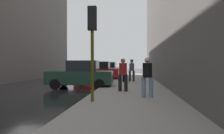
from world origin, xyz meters
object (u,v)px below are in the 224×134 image
at_px(parked_dark_green_sedan, 81,75).
at_px(fire_hydrant, 111,79).
at_px(parked_silver_sedan, 107,69).
at_px(traffic_light, 92,33).
at_px(pedestrian_in_jeans, 147,75).
at_px(pedestrian_in_red_jacket, 123,73).
at_px(rolling_suitcase, 125,78).
at_px(parked_red_hatchback, 98,71).
at_px(pedestrian_with_beanie, 132,69).

xyz_separation_m(parked_dark_green_sedan, fire_hydrant, (1.80, 1.90, -0.35)).
bearing_deg(parked_silver_sedan, traffic_light, -84.57).
bearing_deg(pedestrian_in_jeans, traffic_light, -150.03).
bearing_deg(pedestrian_in_red_jacket, parked_silver_sedan, 99.94).
bearing_deg(parked_dark_green_sedan, rolling_suitcase, 51.06).
height_order(parked_dark_green_sedan, traffic_light, traffic_light).
relative_size(parked_red_hatchback, pedestrian_with_beanie, 2.37).
bearing_deg(traffic_light, rolling_suitcase, 84.54).
distance_m(pedestrian_with_beanie, pedestrian_in_red_jacket, 6.72).
distance_m(fire_hydrant, pedestrian_in_jeans, 6.81).
bearing_deg(rolling_suitcase, pedestrian_with_beanie, 52.50).
height_order(pedestrian_in_jeans, rolling_suitcase, pedestrian_in_jeans).
distance_m(pedestrian_with_beanie, rolling_suitcase, 1.10).
xyz_separation_m(parked_red_hatchback, rolling_suitcase, (2.73, -3.43, -0.36)).
height_order(parked_silver_sedan, pedestrian_in_red_jacket, pedestrian_in_red_jacket).
bearing_deg(parked_red_hatchback, rolling_suitcase, -51.56).
xyz_separation_m(parked_silver_sedan, fire_hydrant, (1.80, -11.84, -0.35)).
distance_m(parked_red_hatchback, pedestrian_in_red_jacket, 9.86).
distance_m(parked_dark_green_sedan, traffic_light, 6.34).
height_order(traffic_light, pedestrian_in_jeans, traffic_light).
relative_size(parked_silver_sedan, fire_hydrant, 5.99).
height_order(pedestrian_in_red_jacket, rolling_suitcase, pedestrian_in_red_jacket).
xyz_separation_m(parked_dark_green_sedan, pedestrian_with_beanie, (3.27, 4.08, 0.29)).
relative_size(fire_hydrant, pedestrian_in_jeans, 0.41).
xyz_separation_m(traffic_light, pedestrian_with_beanie, (1.42, 9.84, -1.62)).
height_order(parked_dark_green_sedan, pedestrian_in_jeans, pedestrian_in_jeans).
bearing_deg(rolling_suitcase, fire_hydrant, -122.02).
relative_size(pedestrian_in_red_jacket, rolling_suitcase, 1.64).
relative_size(traffic_light, pedestrian_in_jeans, 2.11).
relative_size(parked_red_hatchback, pedestrian_in_red_jacket, 2.46).
relative_size(parked_silver_sedan, rolling_suitcase, 4.06).
height_order(parked_red_hatchback, parked_silver_sedan, same).
height_order(parked_red_hatchback, rolling_suitcase, parked_red_hatchback).
bearing_deg(rolling_suitcase, parked_dark_green_sedan, -128.94).
bearing_deg(traffic_light, fire_hydrant, 90.37).
height_order(traffic_light, pedestrian_in_red_jacket, traffic_light).
height_order(parked_silver_sedan, rolling_suitcase, parked_silver_sedan).
relative_size(pedestrian_in_jeans, rolling_suitcase, 1.64).
distance_m(traffic_light, rolling_suitcase, 9.44).
relative_size(traffic_light, rolling_suitcase, 3.46).
bearing_deg(pedestrian_with_beanie, rolling_suitcase, -127.50).
distance_m(parked_dark_green_sedan, pedestrian_in_red_jacket, 3.90).
bearing_deg(fire_hydrant, parked_dark_green_sedan, -133.53).
bearing_deg(parked_silver_sedan, parked_red_hatchback, -90.00).
bearing_deg(fire_hydrant, traffic_light, -89.63).
bearing_deg(traffic_light, pedestrian_in_jeans, 29.97).
bearing_deg(pedestrian_in_jeans, pedestrian_with_beanie, 94.85).
relative_size(parked_dark_green_sedan, fire_hydrant, 6.03).
bearing_deg(pedestrian_in_red_jacket, traffic_light, -107.97).
bearing_deg(rolling_suitcase, parked_silver_sedan, 104.72).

